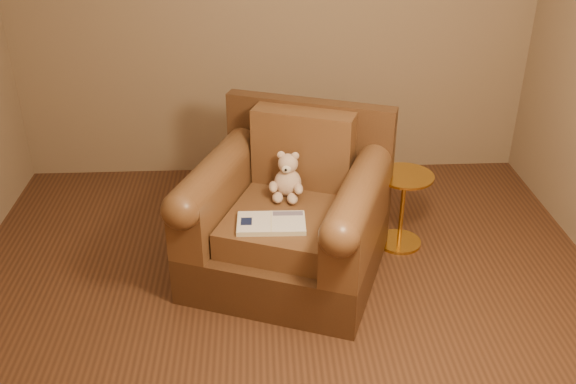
{
  "coord_description": "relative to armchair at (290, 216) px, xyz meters",
  "views": [
    {
      "loc": [
        -0.14,
        -2.85,
        2.38
      ],
      "look_at": [
        0.03,
        0.45,
        0.6
      ],
      "focal_mm": 40.0,
      "sensor_mm": 36.0,
      "label": 1
    }
  ],
  "objects": [
    {
      "name": "guidebook",
      "position": [
        -0.12,
        -0.26,
        0.11
      ],
      "size": [
        0.4,
        0.24,
        0.03
      ],
      "rotation": [
        0.0,
        0.0,
        -0.02
      ],
      "color": "beige",
      "rests_on": "armchair"
    },
    {
      "name": "floor",
      "position": [
        -0.04,
        -0.55,
        -0.38
      ],
      "size": [
        4.0,
        4.0,
        0.0
      ],
      "primitive_type": "plane",
      "color": "#4E2D1A",
      "rests_on": "ground"
    },
    {
      "name": "teddy_bear",
      "position": [
        -0.01,
        0.1,
        0.2
      ],
      "size": [
        0.21,
        0.24,
        0.29
      ],
      "rotation": [
        0.0,
        0.0,
        -0.21
      ],
      "color": "#CEAA90",
      "rests_on": "armchair"
    },
    {
      "name": "armchair",
      "position": [
        0.0,
        0.0,
        0.0
      ],
      "size": [
        1.39,
        1.36,
        0.99
      ],
      "rotation": [
        0.0,
        0.0,
        -0.36
      ],
      "color": "#462A17",
      "rests_on": "floor"
    },
    {
      "name": "side_table",
      "position": [
        0.76,
        0.24,
        -0.1
      ],
      "size": [
        0.37,
        0.37,
        0.52
      ],
      "color": "gold",
      "rests_on": "floor"
    },
    {
      "name": "room",
      "position": [
        -0.04,
        -0.55,
        1.33
      ],
      "size": [
        4.02,
        4.02,
        2.71
      ],
      "color": "#897054",
      "rests_on": "ground"
    }
  ]
}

